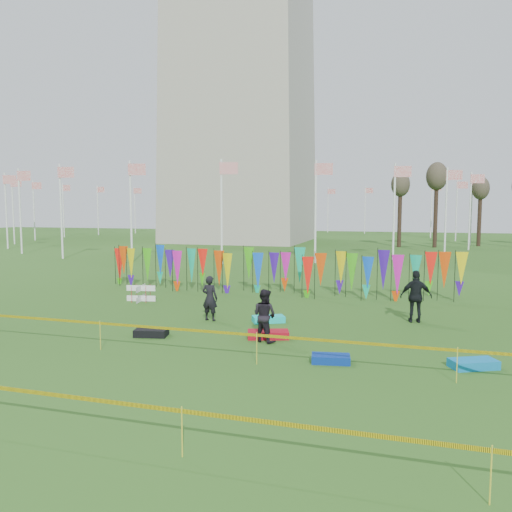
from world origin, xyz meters
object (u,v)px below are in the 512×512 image
(kite_bag_red, at_px, (268,334))
(kite_bag_black, at_px, (151,332))
(person_right, at_px, (416,296))
(kite_bag_turquoise, at_px, (268,319))
(kite_bag_blue, at_px, (331,359))
(person_left, at_px, (210,298))
(box_kite, at_px, (141,293))
(person_mid, at_px, (264,315))
(kite_bag_teal, at_px, (473,364))

(kite_bag_red, distance_m, kite_bag_black, 3.93)
(person_right, height_order, kite_bag_turquoise, person_right)
(kite_bag_black, bearing_deg, kite_bag_blue, -10.63)
(person_left, bearing_deg, kite_bag_black, 75.48)
(box_kite, distance_m, person_mid, 8.93)
(person_left, relative_size, person_mid, 1.01)
(kite_bag_red, distance_m, kite_bag_teal, 6.27)
(person_left, relative_size, kite_bag_teal, 1.41)
(person_left, relative_size, kite_bag_black, 1.62)
(kite_bag_red, bearing_deg, person_left, 146.43)
(person_left, distance_m, kite_bag_red, 3.47)
(box_kite, height_order, kite_bag_teal, box_kite)
(person_mid, bearing_deg, kite_bag_blue, 167.68)
(kite_bag_teal, bearing_deg, kite_bag_red, 166.97)
(kite_bag_red, bearing_deg, person_mid, -90.42)
(person_mid, xyz_separation_m, person_right, (4.71, 4.27, 0.13))
(kite_bag_blue, relative_size, kite_bag_teal, 0.86)
(person_left, bearing_deg, kite_bag_turquoise, -165.12)
(person_left, bearing_deg, kite_bag_red, 151.92)
(person_mid, relative_size, kite_bag_turquoise, 1.45)
(person_right, bearing_deg, kite_bag_black, 21.21)
(box_kite, height_order, kite_bag_turquoise, box_kite)
(person_right, relative_size, kite_bag_blue, 1.87)
(kite_bag_turquoise, bearing_deg, kite_bag_red, -74.91)
(person_right, relative_size, kite_bag_teal, 1.60)
(box_kite, xyz_separation_m, kite_bag_red, (7.35, -4.61, -0.26))
(person_mid, relative_size, kite_bag_blue, 1.63)
(person_left, distance_m, person_right, 7.79)
(box_kite, bearing_deg, kite_bag_turquoise, -19.34)
(box_kite, distance_m, person_right, 12.10)
(box_kite, bearing_deg, kite_bag_blue, -34.41)
(person_right, xyz_separation_m, kite_bag_black, (-8.54, -4.71, -0.86))
(kite_bag_turquoise, xyz_separation_m, kite_bag_black, (-3.23, -3.13, 0.01))
(kite_bag_red, height_order, kite_bag_black, kite_bag_black)
(kite_bag_red, bearing_deg, kite_bag_black, -167.04)
(kite_bag_turquoise, height_order, kite_bag_blue, kite_bag_turquoise)
(person_right, distance_m, kite_bag_turquoise, 5.61)
(box_kite, distance_m, kite_bag_blue, 11.78)
(kite_bag_turquoise, xyz_separation_m, kite_bag_teal, (6.71, -3.66, -0.00))
(kite_bag_red, relative_size, kite_bag_teal, 1.10)
(person_right, relative_size, kite_bag_turquoise, 1.67)
(person_mid, distance_m, kite_bag_red, 0.85)
(person_mid, xyz_separation_m, kite_bag_black, (-3.83, -0.44, -0.73))
(kite_bag_blue, distance_m, kite_bag_red, 3.13)
(kite_bag_blue, xyz_separation_m, kite_bag_black, (-6.20, 1.16, 0.01))
(person_left, distance_m, kite_bag_black, 3.03)
(box_kite, xyz_separation_m, kite_bag_blue, (9.72, -6.66, -0.27))
(kite_bag_turquoise, relative_size, kite_bag_black, 1.10)
(box_kite, distance_m, kite_bag_turquoise, 7.15)
(box_kite, xyz_separation_m, person_right, (12.06, -0.78, 0.60))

